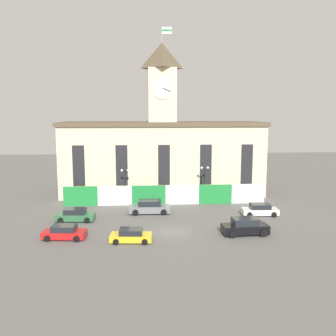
{
  "coord_description": "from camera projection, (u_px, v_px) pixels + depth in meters",
  "views": [
    {
      "loc": [
        -3.31,
        -39.42,
        12.94
      ],
      "look_at": [
        0.0,
        7.46,
        6.0
      ],
      "focal_mm": 40.0,
      "sensor_mm": 36.0,
      "label": 1
    }
  ],
  "objects": [
    {
      "name": "street_lamp_right",
      "position": [
        205.0,
        177.0,
        54.25
      ],
      "size": [
        1.26,
        0.36,
        5.25
      ],
      "color": "black",
      "rests_on": "ground"
    },
    {
      "name": "car_green_wagon",
      "position": [
        75.0,
        215.0,
        45.06
      ],
      "size": [
        4.68,
        2.31,
        1.55
      ],
      "rotation": [
        0.0,
        0.0,
        -0.05
      ],
      "color": "#2D663D",
      "rests_on": "ground"
    },
    {
      "name": "car_gray_pickup",
      "position": [
        150.0,
        207.0,
        48.54
      ],
      "size": [
        5.35,
        2.47,
        1.75
      ],
      "rotation": [
        0.0,
        0.0,
        3.12
      ],
      "color": "slate",
      "rests_on": "ground"
    },
    {
      "name": "car_white_taxi",
      "position": [
        260.0,
        210.0,
        47.57
      ],
      "size": [
        4.58,
        2.3,
        1.5
      ],
      "rotation": [
        0.0,
        0.0,
        -0.05
      ],
      "color": "white",
      "rests_on": "ground"
    },
    {
      "name": "street_lamp_far_right",
      "position": [
        125.0,
        179.0,
        53.48
      ],
      "size": [
        1.26,
        0.36,
        4.99
      ],
      "color": "black",
      "rests_on": "ground"
    },
    {
      "name": "car_black_suv",
      "position": [
        245.0,
        227.0,
        40.1
      ],
      "size": [
        5.0,
        2.59,
        1.8
      ],
      "rotation": [
        0.0,
        0.0,
        0.06
      ],
      "color": "black",
      "rests_on": "ground"
    },
    {
      "name": "banner_fence",
      "position": [
        166.0,
        195.0,
        53.09
      ],
      "size": [
        28.62,
        0.12,
        2.78
      ],
      "color": "#1E8438",
      "rests_on": "ground"
    },
    {
      "name": "civic_building",
      "position": [
        162.0,
        152.0,
        61.1
      ],
      "size": [
        32.13,
        11.35,
        26.25
      ],
      "color": "beige",
      "rests_on": "ground"
    },
    {
      "name": "car_red_sedan",
      "position": [
        64.0,
        233.0,
        38.69
      ],
      "size": [
        4.56,
        2.48,
        1.45
      ],
      "rotation": [
        0.0,
        0.0,
        3.04
      ],
      "color": "red",
      "rests_on": "ground"
    },
    {
      "name": "car_yellow_coupe",
      "position": [
        131.0,
        236.0,
        37.83
      ],
      "size": [
        4.32,
        2.37,
        1.35
      ],
      "rotation": [
        0.0,
        0.0,
        -0.07
      ],
      "color": "yellow",
      "rests_on": "ground"
    },
    {
      "name": "ground_plane",
      "position": [
        173.0,
        232.0,
        41.02
      ],
      "size": [
        160.0,
        160.0,
        0.0
      ],
      "primitive_type": "plane",
      "color": "#605E5B"
    }
  ]
}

